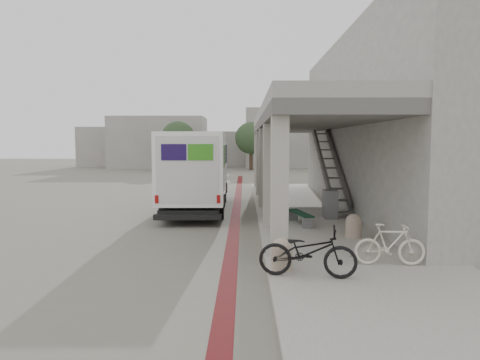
{
  "coord_description": "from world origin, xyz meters",
  "views": [
    {
      "loc": [
        1.32,
        -12.94,
        2.74
      ],
      "look_at": [
        1.19,
        0.09,
        1.6
      ],
      "focal_mm": 32.0,
      "sensor_mm": 36.0,
      "label": 1
    }
  ],
  "objects_px": {
    "fedex_truck": "(197,170)",
    "bicycle_black": "(308,252)",
    "bicycle_cream": "(390,244)",
    "bench": "(300,216)",
    "utility_cabinet": "(330,204)"
  },
  "relations": [
    {
      "from": "fedex_truck",
      "to": "bicycle_black",
      "type": "relative_size",
      "value": 3.85
    },
    {
      "from": "fedex_truck",
      "to": "bicycle_black",
      "type": "distance_m",
      "value": 9.55
    },
    {
      "from": "bicycle_cream",
      "to": "bicycle_black",
      "type": "bearing_deg",
      "value": 116.8
    },
    {
      "from": "fedex_truck",
      "to": "bench",
      "type": "bearing_deg",
      "value": -44.79
    },
    {
      "from": "bench",
      "to": "bicycle_black",
      "type": "xyz_separation_m",
      "value": [
        -0.56,
        -5.42,
        0.23
      ]
    },
    {
      "from": "bicycle_black",
      "to": "bicycle_cream",
      "type": "relative_size",
      "value": 1.27
    },
    {
      "from": "bench",
      "to": "fedex_truck",
      "type": "bearing_deg",
      "value": 123.65
    },
    {
      "from": "fedex_truck",
      "to": "bench",
      "type": "height_order",
      "value": "fedex_truck"
    },
    {
      "from": "utility_cabinet",
      "to": "bicycle_cream",
      "type": "bearing_deg",
      "value": -90.22
    },
    {
      "from": "bicycle_black",
      "to": "bicycle_cream",
      "type": "xyz_separation_m",
      "value": [
        1.88,
        0.81,
        -0.05
      ]
    },
    {
      "from": "fedex_truck",
      "to": "bicycle_black",
      "type": "xyz_separation_m",
      "value": [
        3.15,
        -8.95,
        -1.03
      ]
    },
    {
      "from": "utility_cabinet",
      "to": "bicycle_black",
      "type": "relative_size",
      "value": 0.52
    },
    {
      "from": "fedex_truck",
      "to": "bicycle_cream",
      "type": "height_order",
      "value": "fedex_truck"
    },
    {
      "from": "bench",
      "to": "bicycle_black",
      "type": "distance_m",
      "value": 5.46
    },
    {
      "from": "bench",
      "to": "bicycle_cream",
      "type": "distance_m",
      "value": 4.8
    }
  ]
}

